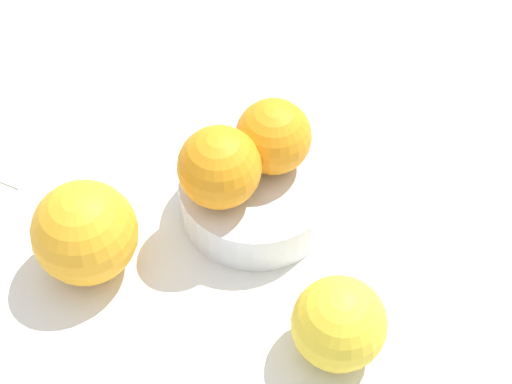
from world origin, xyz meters
TOP-DOWN VIEW (x-y plane):
  - ground_plane at (0.00, 0.00)cm, footprint 110.00×110.00cm
  - fruit_bowl at (0.00, 0.00)cm, footprint 13.07×13.07cm
  - orange_in_bowl_0 at (0.42, -2.45)cm, footprint 6.38×6.38cm
  - orange_in_bowl_1 at (1.47, 2.91)cm, footprint 6.78×6.78cm
  - orange_loose_0 at (7.74, 12.39)cm, footprint 8.47×8.47cm
  - orange_loose_1 at (-12.71, 7.20)cm, footprint 7.15×7.15cm
  - folded_napkin at (27.12, 4.76)cm, footprint 17.18×17.18cm

SIDE VIEW (x-z plane):
  - ground_plane at x=0.00cm, z-range -2.00..0.00cm
  - folded_napkin at x=27.12cm, z-range 0.00..0.30cm
  - fruit_bowl at x=0.00cm, z-range -0.11..3.96cm
  - orange_loose_1 at x=-12.71cm, z-range 0.00..7.15cm
  - orange_loose_0 at x=7.74cm, z-range 0.00..8.47cm
  - orange_in_bowl_0 at x=0.42cm, z-range 4.07..10.45cm
  - orange_in_bowl_1 at x=1.47cm, z-range 4.07..10.85cm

